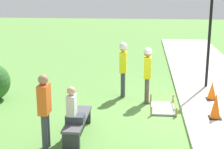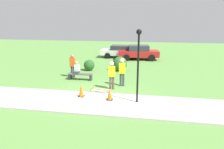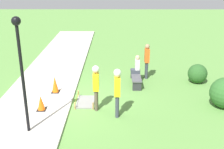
{
  "view_description": "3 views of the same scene",
  "coord_description": "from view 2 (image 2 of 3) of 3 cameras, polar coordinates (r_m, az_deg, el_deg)",
  "views": [
    {
      "loc": [
        -9.88,
        1.14,
        3.68
      ],
      "look_at": [
        0.41,
        2.14,
        1.0
      ],
      "focal_mm": 55.0,
      "sensor_mm": 36.0,
      "label": 1
    },
    {
      "loc": [
        3.11,
        -12.07,
        4.44
      ],
      "look_at": [
        0.7,
        1.32,
        0.9
      ],
      "focal_mm": 35.0,
      "sensor_mm": 36.0,
      "label": 2
    },
    {
      "loc": [
        10.67,
        1.72,
        5.14
      ],
      "look_at": [
        -0.21,
        1.66,
        1.12
      ],
      "focal_mm": 45.0,
      "sensor_mm": 36.0,
      "label": 3
    }
  ],
  "objects": [
    {
      "name": "worker_assistant",
      "position": [
        14.43,
        2.66,
        1.32
      ],
      "size": [
        0.4,
        0.27,
        1.88
      ],
      "color": "#383D47",
      "rests_on": "ground_plane"
    },
    {
      "name": "traffic_cone_far_patch",
      "position": [
        11.92,
        -0.61,
        -5.29
      ],
      "size": [
        0.34,
        0.34,
        0.58
      ],
      "color": "black",
      "rests_on": "sidewalk"
    },
    {
      "name": "shrub_rounded_near",
      "position": [
        18.79,
        2.03,
        2.83
      ],
      "size": [
        1.24,
        1.24,
        1.24
      ],
      "color": "#2D6028",
      "rests_on": "ground_plane"
    },
    {
      "name": "bystander_in_orange_shirt",
      "position": [
        16.87,
        -10.27,
        2.61
      ],
      "size": [
        0.4,
        0.23,
        1.78
      ],
      "color": "#383D47",
      "rests_on": "ground_plane"
    },
    {
      "name": "shrub_rounded_mid",
      "position": [
        19.03,
        -5.99,
        2.44
      ],
      "size": [
        0.93,
        0.93,
        0.93
      ],
      "color": "#285623",
      "rests_on": "ground_plane"
    },
    {
      "name": "worker_supervisor",
      "position": [
        13.75,
        -0.05,
        0.47
      ],
      "size": [
        0.4,
        0.26,
        1.82
      ],
      "color": "brown",
      "rests_on": "ground_plane"
    },
    {
      "name": "person_seated_on_bench",
      "position": [
        16.24,
        -9.2,
        1.49
      ],
      "size": [
        0.36,
        0.44,
        0.89
      ],
      "color": "#383D47",
      "rests_on": "park_bench"
    },
    {
      "name": "parked_car_red",
      "position": [
        24.07,
        6.97,
        5.8
      ],
      "size": [
        4.49,
        2.38,
        1.57
      ],
      "rotation": [
        0.0,
        0.0,
        0.12
      ],
      "color": "red",
      "rests_on": "ground_plane"
    },
    {
      "name": "park_bench",
      "position": [
        16.22,
        -8.27,
        -0.25
      ],
      "size": [
        1.79,
        0.44,
        0.47
      ],
      "color": "#2D2D33",
      "rests_on": "ground_plane"
    },
    {
      "name": "parked_car_white",
      "position": [
        25.16,
        2.47,
        6.09
      ],
      "size": [
        4.67,
        1.99,
        1.41
      ],
      "rotation": [
        0.0,
        0.0,
        0.0
      ],
      "color": "white",
      "rests_on": "ground_plane"
    },
    {
      "name": "wet_concrete_patch",
      "position": [
        13.69,
        -2.82,
        -4.2
      ],
      "size": [
        1.24,
        0.77,
        0.29
      ],
      "color": "gray",
      "rests_on": "ground_plane"
    },
    {
      "name": "sidewalk",
      "position": [
        11.84,
        -5.83,
        -7.26
      ],
      "size": [
        28.0,
        3.04,
        0.1
      ],
      "color": "#BCB7AD",
      "rests_on": "ground_plane"
    },
    {
      "name": "lamppost_near",
      "position": [
        11.12,
        6.89,
        4.96
      ],
      "size": [
        0.28,
        0.28,
        3.81
      ],
      "color": "black",
      "rests_on": "sidewalk"
    },
    {
      "name": "ground_plane",
      "position": [
        13.23,
        -4.03,
        -5.07
      ],
      "size": [
        60.0,
        60.0,
        0.0
      ],
      "primitive_type": "plane",
      "color": "#5B8E42"
    },
    {
      "name": "traffic_cone_near_patch",
      "position": [
        12.5,
        -8.07,
        -4.12
      ],
      "size": [
        0.34,
        0.34,
        0.74
      ],
      "color": "black",
      "rests_on": "sidewalk"
    }
  ]
}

